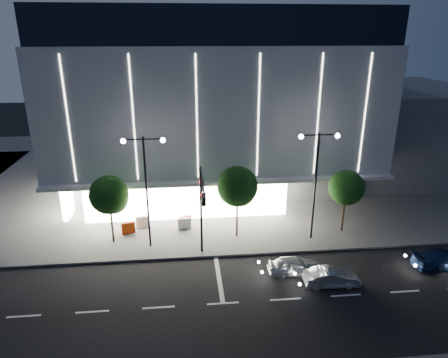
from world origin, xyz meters
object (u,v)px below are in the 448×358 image
object	(u,v)px
street_lamp_east	(316,171)
barrier_c	(185,222)
tree_right	(346,189)
car_lead	(294,266)
car_second	(331,277)
barrier_d	(184,224)
tree_mid	(238,188)
barrier_b	(142,222)
street_lamp_west	(146,177)
traffic_mast	(202,200)
car_third	(444,259)
barrier_a	(128,228)
tree_left	(110,197)

from	to	relation	value
street_lamp_east	barrier_c	world-z (taller)	street_lamp_east
tree_right	car_lead	world-z (taller)	tree_right
street_lamp_east	car_second	distance (m)	8.30
car_lead	barrier_d	size ratio (longest dim) A/B	3.37
car_second	barrier_c	distance (m)	13.40
tree_mid	barrier_b	world-z (taller)	tree_mid
street_lamp_west	barrier_d	xyz separation A→B (m)	(2.68, 2.63, -5.31)
traffic_mast	barrier_b	distance (m)	8.91
car_third	car_second	bearing A→B (deg)	94.98
car_lead	car_third	distance (m)	10.91
traffic_mast	tree_right	bearing A→B (deg)	17.02
traffic_mast	street_lamp_west	distance (m)	4.89
tree_right	car_third	distance (m)	8.57
car_lead	barrier_b	bearing A→B (deg)	55.29
barrier_a	car_second	bearing A→B (deg)	-48.67
traffic_mast	barrier_a	distance (m)	8.91
tree_right	barrier_c	bearing A→B (deg)	171.63
street_lamp_west	barrier_b	world-z (taller)	street_lamp_west
barrier_b	barrier_d	world-z (taller)	same
street_lamp_east	barrier_b	distance (m)	15.25
street_lamp_west	car_lead	bearing A→B (deg)	-24.57
car_third	barrier_b	distance (m)	23.63
tree_right	barrier_a	distance (m)	18.33
car_lead	barrier_d	world-z (taller)	car_lead
tree_mid	barrier_b	bearing A→B (deg)	163.57
barrier_a	barrier_b	size ratio (longest dim) A/B	1.00
car_lead	barrier_a	world-z (taller)	car_lead
barrier_d	tree_right	bearing A→B (deg)	-11.29
street_lamp_west	barrier_c	size ratio (longest dim) A/B	8.18
car_lead	car_second	bearing A→B (deg)	-126.57
traffic_mast	tree_mid	bearing A→B (deg)	50.58
car_second	barrier_a	distance (m)	16.75
street_lamp_west	tree_mid	xyz separation A→B (m)	(7.03, 1.02, -1.62)
traffic_mast	car_lead	size ratio (longest dim) A/B	1.91
tree_mid	car_second	world-z (taller)	tree_mid
traffic_mast	car_third	world-z (taller)	traffic_mast
barrier_b	barrier_a	bearing A→B (deg)	-142.97
street_lamp_west	street_lamp_east	size ratio (longest dim) A/B	1.00
street_lamp_west	car_lead	distance (m)	12.52
street_lamp_west	barrier_c	distance (m)	6.67
car_third	barrier_b	xyz separation A→B (m)	(-22.11, 8.35, -0.01)
tree_mid	car_lead	world-z (taller)	tree_mid
car_third	barrier_b	world-z (taller)	car_third
car_second	barrier_b	distance (m)	16.44
barrier_c	tree_right	bearing A→B (deg)	-27.43
tree_left	barrier_a	size ratio (longest dim) A/B	5.20
tree_right	car_second	bearing A→B (deg)	-116.36
street_lamp_east	barrier_b	world-z (taller)	street_lamp_east
barrier_c	barrier_d	xyz separation A→B (m)	(-0.05, -0.35, 0.00)
traffic_mast	street_lamp_east	distance (m)	9.43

